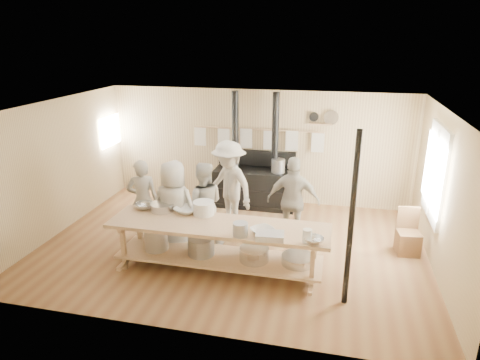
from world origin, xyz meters
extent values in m
plane|color=brown|center=(0.00, 0.00, 0.00)|extent=(7.00, 7.00, 0.00)
plane|color=tan|center=(0.00, 2.50, 1.30)|extent=(7.00, 0.00, 7.00)
plane|color=tan|center=(0.00, -2.50, 1.30)|extent=(7.00, 0.00, 7.00)
plane|color=tan|center=(-3.50, 0.00, 1.30)|extent=(0.00, 5.00, 5.00)
plane|color=tan|center=(3.50, 0.00, 1.30)|extent=(0.00, 5.00, 5.00)
plane|color=#C7B594|center=(0.00, 0.00, 2.60)|extent=(7.00, 7.00, 0.00)
cube|color=beige|center=(3.47, 0.60, 1.50)|extent=(0.06, 1.35, 1.65)
plane|color=white|center=(3.43, 0.60, 1.50)|extent=(0.00, 1.50, 1.50)
cube|color=beige|center=(3.42, 0.60, 1.50)|extent=(0.02, 0.03, 1.50)
plane|color=white|center=(-3.45, 2.00, 1.60)|extent=(0.00, 0.90, 0.90)
cube|color=black|center=(0.00, 2.10, 0.42)|extent=(1.80, 0.70, 0.85)
cube|color=black|center=(0.00, 2.10, 0.05)|extent=(1.90, 0.75, 0.10)
cube|color=black|center=(0.00, 2.40, 1.05)|extent=(1.80, 0.12, 0.35)
cylinder|color=black|center=(-0.45, 2.15, 1.73)|extent=(0.15, 0.15, 1.75)
cylinder|color=black|center=(0.45, 2.15, 1.73)|extent=(0.15, 0.15, 1.75)
cylinder|color=#B2B2B7|center=(-0.55, 2.10, 1.02)|extent=(0.36, 0.36, 0.34)
cylinder|color=gray|center=(0.55, 2.05, 1.00)|extent=(0.30, 0.30, 0.30)
cylinder|color=tan|center=(0.00, 2.40, 1.72)|extent=(3.00, 0.04, 0.04)
cube|color=white|center=(-1.35, 2.40, 1.50)|extent=(0.28, 0.01, 0.46)
cube|color=white|center=(-0.81, 2.40, 1.50)|extent=(0.28, 0.01, 0.46)
cube|color=white|center=(-0.27, 2.40, 1.50)|extent=(0.28, 0.01, 0.46)
cube|color=white|center=(0.27, 2.40, 1.50)|extent=(0.28, 0.01, 0.46)
cube|color=white|center=(0.81, 2.40, 1.50)|extent=(0.28, 0.01, 0.46)
cube|color=white|center=(1.35, 2.40, 1.50)|extent=(0.28, 0.01, 0.46)
cube|color=tan|center=(1.40, 2.42, 1.90)|extent=(0.50, 0.14, 0.03)
cylinder|color=black|center=(1.25, 2.44, 2.05)|extent=(0.20, 0.04, 0.20)
cylinder|color=silver|center=(1.62, 2.44, 2.05)|extent=(0.32, 0.03, 0.32)
cube|color=tan|center=(0.00, -0.90, 0.82)|extent=(3.60, 0.90, 0.06)
cube|color=tan|center=(0.00, -0.90, 0.25)|extent=(3.40, 0.80, 0.04)
cube|color=tan|center=(0.00, -0.90, 0.20)|extent=(3.30, 0.06, 0.06)
cube|color=tan|center=(-1.55, -1.20, 0.42)|extent=(0.07, 0.07, 0.85)
cube|color=tan|center=(-1.55, -0.60, 0.42)|extent=(0.07, 0.07, 0.85)
cube|color=tan|center=(1.55, -1.20, 0.42)|extent=(0.07, 0.07, 0.85)
cube|color=tan|center=(1.55, -0.60, 0.42)|extent=(0.07, 0.07, 0.85)
cylinder|color=#B2B2B7|center=(-1.10, -0.90, 0.46)|extent=(0.40, 0.40, 0.38)
cylinder|color=gray|center=(-0.30, -0.90, 0.42)|extent=(0.44, 0.44, 0.30)
cylinder|color=silver|center=(0.60, -0.90, 0.38)|extent=(0.48, 0.48, 0.22)
cylinder|color=silver|center=(1.30, -0.90, 0.34)|extent=(0.52, 0.52, 0.14)
cylinder|color=black|center=(2.05, -1.35, 1.30)|extent=(0.08, 0.08, 2.60)
imported|color=#A9A395|center=(-1.71, -0.07, 0.79)|extent=(0.68, 0.57, 1.59)
imported|color=#A9A395|center=(-0.53, -0.05, 0.80)|extent=(0.92, 0.80, 1.61)
imported|color=#A9A395|center=(-0.95, -0.39, 0.85)|extent=(0.86, 0.58, 1.70)
imported|color=#A9A395|center=(1.07, 0.43, 0.84)|extent=(0.98, 0.41, 1.68)
imported|color=#A9A395|center=(-0.25, 0.78, 0.91)|extent=(1.35, 1.20, 1.82)
cube|color=brown|center=(3.15, 0.45, 0.21)|extent=(0.43, 0.43, 0.42)
cube|color=brown|center=(3.13, 0.62, 0.60)|extent=(0.39, 0.08, 0.46)
imported|color=white|center=(-0.66, -0.57, 0.90)|extent=(0.49, 0.49, 0.10)
imported|color=silver|center=(-1.43, -0.57, 0.90)|extent=(0.43, 0.43, 0.10)
imported|color=white|center=(0.76, -1.08, 0.89)|extent=(0.50, 0.50, 0.09)
imported|color=silver|center=(1.55, -1.23, 0.90)|extent=(0.41, 0.41, 0.09)
cube|color=#B2B2B7|center=(0.90, -1.23, 0.90)|extent=(0.45, 0.32, 0.09)
cylinder|color=silver|center=(-1.09, -0.57, 0.92)|extent=(0.42, 0.42, 0.13)
cylinder|color=gray|center=(0.45, -1.23, 0.96)|extent=(0.31, 0.31, 0.21)
cylinder|color=white|center=(-0.35, -0.57, 0.96)|extent=(0.44, 0.44, 0.23)
cylinder|color=white|center=(1.45, -1.23, 0.96)|extent=(0.18, 0.18, 0.21)
camera|label=1|loc=(1.77, -6.96, 3.75)|focal=32.00mm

